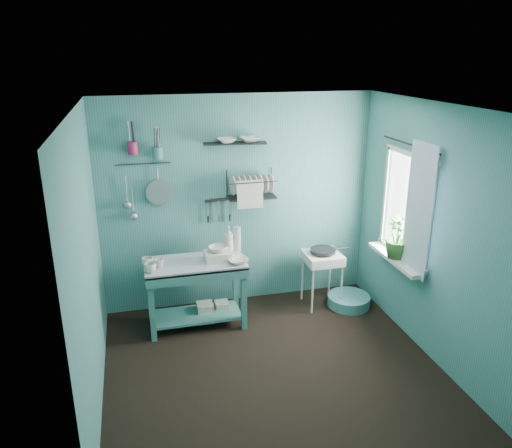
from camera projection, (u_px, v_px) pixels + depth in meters
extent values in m
plane|color=black|center=(272.00, 367.00, 4.89)|extent=(3.20, 3.20, 0.00)
plane|color=silver|center=(276.00, 108.00, 4.07)|extent=(3.20, 3.20, 0.00)
plane|color=#37706E|center=(238.00, 203.00, 5.85)|extent=(3.20, 0.00, 3.20)
plane|color=#37706E|center=(341.00, 337.00, 3.11)|extent=(3.20, 0.00, 3.20)
plane|color=#37706E|center=(88.00, 267.00, 4.11)|extent=(0.00, 3.00, 3.00)
plane|color=#37706E|center=(432.00, 234.00, 4.85)|extent=(0.00, 3.00, 3.00)
cube|color=#35706B|center=(196.00, 294.00, 5.54)|extent=(1.15, 0.69, 0.77)
imported|color=beige|center=(150.00, 268.00, 5.14)|extent=(0.12, 0.12, 0.10)
imported|color=beige|center=(159.00, 263.00, 5.26)|extent=(0.14, 0.14, 0.09)
imported|color=beige|center=(147.00, 262.00, 5.28)|extent=(0.17, 0.17, 0.10)
cube|color=beige|center=(218.00, 256.00, 5.44)|extent=(0.28, 0.22, 0.10)
imported|color=beige|center=(217.00, 249.00, 5.41)|extent=(0.20, 0.19, 0.06)
imported|color=beige|center=(229.00, 239.00, 5.65)|extent=(0.11, 0.12, 0.30)
cylinder|color=#AEBBC2|center=(237.00, 238.00, 5.69)|extent=(0.09, 0.09, 0.28)
imported|color=beige|center=(238.00, 261.00, 5.37)|extent=(0.22, 0.22, 0.05)
cube|color=silver|center=(321.00, 279.00, 6.00)|extent=(0.50, 0.50, 0.67)
cylinder|color=black|center=(323.00, 250.00, 5.88)|extent=(0.30, 0.30, 0.03)
cube|color=black|center=(218.00, 200.00, 5.75)|extent=(0.32, 0.07, 0.03)
cube|color=black|center=(252.00, 184.00, 5.68)|extent=(0.58, 0.31, 0.32)
cube|color=black|center=(235.00, 143.00, 5.51)|extent=(0.72, 0.27, 0.02)
imported|color=beige|center=(226.00, 133.00, 5.45)|extent=(0.22, 0.22, 0.05)
imported|color=beige|center=(250.00, 134.00, 5.52)|extent=(0.23, 0.23, 0.06)
cylinder|color=#9B1C48|center=(133.00, 148.00, 5.28)|extent=(0.11, 0.11, 0.13)
cylinder|color=#387573|center=(158.00, 153.00, 5.36)|extent=(0.11, 0.11, 0.13)
cylinder|color=#9FA1A7|center=(159.00, 192.00, 5.53)|extent=(0.28, 0.03, 0.28)
cylinder|color=#9FA1A7|center=(126.00, 189.00, 5.44)|extent=(0.01, 0.01, 0.30)
cylinder|color=#9FA1A7|center=(133.00, 201.00, 5.50)|extent=(0.01, 0.01, 0.30)
cylinder|color=black|center=(143.00, 164.00, 5.41)|extent=(0.60, 0.01, 0.01)
plane|color=white|center=(408.00, 206.00, 5.21)|extent=(0.00, 1.10, 1.10)
cube|color=silver|center=(395.00, 259.00, 5.39)|extent=(0.16, 0.95, 0.04)
plane|color=white|center=(418.00, 211.00, 4.90)|extent=(0.00, 1.35, 1.35)
cylinder|color=black|center=(410.00, 145.00, 4.99)|extent=(0.02, 1.05, 0.02)
imported|color=#2D6126|center=(397.00, 238.00, 5.31)|extent=(0.29, 0.29, 0.45)
cube|color=tan|center=(205.00, 312.00, 5.70)|extent=(0.18, 0.18, 0.22)
cube|color=tan|center=(222.00, 310.00, 5.78)|extent=(0.15, 0.15, 0.20)
cylinder|color=teal|center=(349.00, 300.00, 6.06)|extent=(0.51, 0.51, 0.13)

